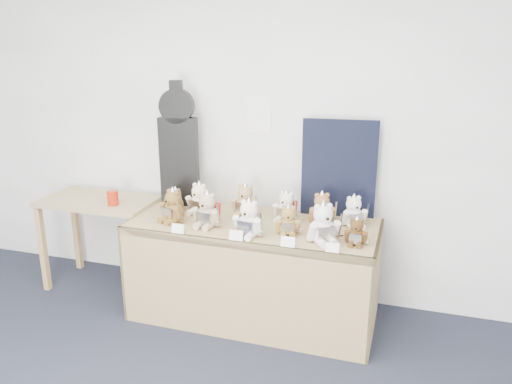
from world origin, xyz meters
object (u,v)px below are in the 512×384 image
(display_table, at_px, (250,247))
(teddy_back_right, at_px, (322,210))
(teddy_front_right, at_px, (288,222))
(teddy_back_far_left, at_px, (175,200))
(teddy_front_centre, at_px, (249,220))
(teddy_front_end, at_px, (356,233))
(teddy_front_far_left, at_px, (173,207))
(guitar_case, at_px, (179,146))
(teddy_front_left, at_px, (207,211))
(teddy_back_end, at_px, (354,212))
(side_table, at_px, (100,213))
(teddy_back_left, at_px, (199,200))
(red_cup, at_px, (113,198))
(teddy_back_centre_right, at_px, (286,207))
(teddy_back_centre_left, at_px, (245,201))
(teddy_front_far_right, at_px, (323,225))

(display_table, relative_size, teddy_back_right, 6.93)
(teddy_front_right, height_order, teddy_back_far_left, teddy_front_right)
(teddy_front_centre, distance_m, teddy_front_end, 0.75)
(teddy_front_far_left, height_order, teddy_back_right, teddy_front_far_left)
(guitar_case, distance_m, teddy_front_left, 0.70)
(display_table, bearing_deg, teddy_front_end, -8.14)
(teddy_back_end, bearing_deg, side_table, 151.27)
(teddy_back_far_left, bearing_deg, guitar_case, 110.25)
(teddy_front_end, bearing_deg, guitar_case, 164.15)
(teddy_front_end, xyz_separation_m, teddy_back_left, (-1.27, 0.28, 0.03))
(side_table, bearing_deg, red_cup, -26.27)
(teddy_front_right, xyz_separation_m, teddy_back_far_left, (-1.00, 0.24, -0.01))
(red_cup, height_order, teddy_front_centre, teddy_front_centre)
(side_table, relative_size, teddy_back_far_left, 4.51)
(display_table, distance_m, teddy_back_centre_right, 0.41)
(red_cup, height_order, teddy_back_centre_right, teddy_back_centre_right)
(teddy_front_end, bearing_deg, red_cup, 175.05)
(teddy_back_centre_right, bearing_deg, teddy_back_centre_left, -170.94)
(teddy_back_centre_left, distance_m, teddy_back_right, 0.61)
(teddy_front_far_left, xyz_separation_m, teddy_back_left, (0.12, 0.23, -0.00))
(teddy_front_far_right, xyz_separation_m, teddy_back_centre_right, (-0.34, 0.34, -0.02))
(teddy_front_far_right, distance_m, teddy_back_centre_left, 0.77)
(side_table, bearing_deg, teddy_back_centre_right, 1.15)
(teddy_front_far_left, height_order, teddy_front_centre, teddy_front_centre)
(teddy_front_far_left, bearing_deg, teddy_front_end, 20.66)
(guitar_case, distance_m, teddy_back_right, 1.28)
(guitar_case, xyz_separation_m, teddy_back_far_left, (0.03, -0.15, -0.42))
(teddy_front_far_right, relative_size, teddy_front_end, 1.46)
(teddy_back_left, relative_size, teddy_back_centre_left, 0.99)
(red_cup, xyz_separation_m, teddy_back_left, (0.73, 0.09, 0.03))
(teddy_back_centre_right, bearing_deg, teddy_front_right, -60.65)
(display_table, height_order, teddy_back_right, teddy_back_right)
(side_table, height_order, teddy_front_left, teddy_front_left)
(teddy_back_centre_left, bearing_deg, teddy_back_end, 3.76)
(teddy_front_centre, height_order, teddy_back_far_left, teddy_front_centre)
(teddy_front_far_left, relative_size, teddy_back_left, 1.01)
(display_table, height_order, teddy_front_left, teddy_front_left)
(teddy_back_left, bearing_deg, teddy_front_end, -1.41)
(side_table, bearing_deg, teddy_back_far_left, -0.48)
(guitar_case, xyz_separation_m, teddy_back_centre_left, (0.60, -0.10, -0.39))
(teddy_front_centre, xyz_separation_m, teddy_back_centre_right, (0.18, 0.38, -0.01))
(teddy_front_far_left, bearing_deg, red_cup, -170.44)
(teddy_front_right, relative_size, teddy_back_centre_left, 0.84)
(teddy_front_left, relative_size, teddy_back_far_left, 1.38)
(teddy_back_centre_right, bearing_deg, teddy_front_left, -138.20)
(side_table, distance_m, teddy_back_centre_left, 1.33)
(guitar_case, distance_m, teddy_front_right, 1.17)
(teddy_front_left, height_order, teddy_back_end, teddy_front_left)
(teddy_back_end, bearing_deg, teddy_back_left, 153.32)
(teddy_front_centre, height_order, teddy_front_far_right, teddy_front_far_right)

